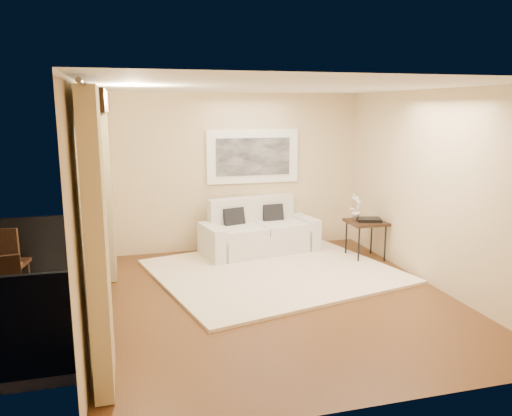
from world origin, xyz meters
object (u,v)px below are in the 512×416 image
object	(u,v)px
sofa	(258,234)
side_table	(366,224)
balcony_chair_near	(1,297)
balcony_chair_far	(6,258)
orchid	(356,206)

from	to	relation	value
sofa	side_table	bearing A→B (deg)	-36.51
balcony_chair_near	balcony_chair_far	bearing A→B (deg)	90.68
side_table	sofa	bearing A→B (deg)	154.45
side_table	orchid	bearing A→B (deg)	130.02
sofa	orchid	bearing A→B (deg)	-33.82
orchid	side_table	bearing A→B (deg)	-49.98
balcony_chair_far	orchid	bearing A→B (deg)	-163.59
sofa	balcony_chair_far	xyz separation A→B (m)	(-3.69, -1.19, 0.23)
orchid	balcony_chair_far	world-z (taller)	orchid
sofa	side_table	world-z (taller)	sofa
balcony_chair_near	orchid	bearing A→B (deg)	13.23
side_table	balcony_chair_far	xyz separation A→B (m)	(-5.31, -0.41, -0.02)
balcony_chair_far	balcony_chair_near	distance (m)	1.47
sofa	balcony_chair_near	bearing A→B (deg)	-153.58
sofa	balcony_chair_far	distance (m)	3.88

